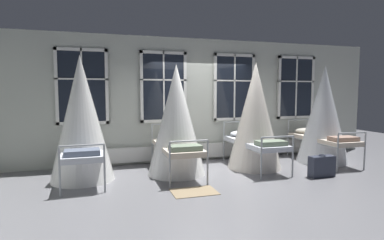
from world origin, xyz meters
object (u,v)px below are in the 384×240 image
cot_first (81,120)px  cot_fourth (323,115)px  suitcase_dark (322,166)px  cot_second (176,121)px  cot_third (255,117)px

cot_first → cot_fourth: (5.75, -0.05, -0.04)m
cot_fourth → suitcase_dark: bearing=142.0°
cot_second → cot_fourth: (3.82, 0.05, 0.03)m
cot_second → cot_third: cot_third is taller
cot_second → cot_fourth: size_ratio=0.97×
cot_third → cot_fourth: 1.94m
cot_first → cot_second: size_ratio=1.06×
cot_third → cot_first: bearing=89.1°
cot_first → cot_fourth: 5.75m
suitcase_dark → cot_fourth: bearing=48.5°
cot_second → suitcase_dark: 3.19m
cot_third → suitcase_dark: (0.95, -1.15, -0.97)m
cot_second → suitcase_dark: size_ratio=4.17×
cot_first → suitcase_dark: cot_first is taller
cot_second → cot_fourth: 3.82m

